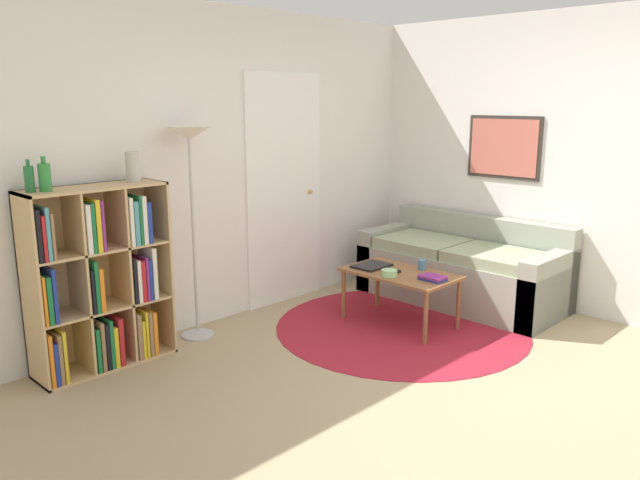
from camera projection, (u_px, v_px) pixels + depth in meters
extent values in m
plane|color=tan|center=(483.00, 402.00, 3.91)|extent=(14.00, 14.00, 0.00)
cube|color=silver|center=(236.00, 166.00, 5.29)|extent=(7.14, 0.05, 2.60)
cube|color=white|center=(284.00, 190.00, 5.68)|extent=(0.88, 0.02, 2.09)
sphere|color=tan|center=(310.00, 191.00, 5.89)|extent=(0.04, 0.04, 0.04)
cube|color=silver|center=(492.00, 159.00, 5.90)|extent=(0.05, 5.41, 2.60)
cube|color=#332D28|center=(504.00, 147.00, 5.76)|extent=(0.02, 0.73, 0.58)
cube|color=#C66656|center=(503.00, 147.00, 5.75)|extent=(0.01, 0.67, 0.52)
cylinder|color=maroon|center=(401.00, 327.00, 5.19)|extent=(2.09, 2.09, 0.01)
cube|color=tan|center=(30.00, 293.00, 4.00)|extent=(0.02, 0.34, 1.28)
cube|color=tan|center=(160.00, 265.00, 4.66)|extent=(0.02, 0.34, 1.28)
cube|color=tan|center=(93.00, 188.00, 4.19)|extent=(0.96, 0.34, 0.02)
cube|color=tan|center=(107.00, 363.00, 4.47)|extent=(0.96, 0.34, 0.02)
cube|color=tan|center=(89.00, 274.00, 4.44)|extent=(0.96, 0.02, 1.28)
cube|color=tan|center=(78.00, 283.00, 4.22)|extent=(0.02, 0.32, 1.25)
cube|color=tan|center=(120.00, 274.00, 4.44)|extent=(0.02, 0.32, 1.25)
cube|color=tan|center=(102.00, 306.00, 4.37)|extent=(0.93, 0.32, 0.02)
cube|color=tan|center=(98.00, 249.00, 4.28)|extent=(0.93, 0.32, 0.02)
cube|color=orange|center=(45.00, 358.00, 4.09)|extent=(0.03, 0.23, 0.36)
cube|color=navy|center=(51.00, 361.00, 4.11)|extent=(0.03, 0.21, 0.29)
cube|color=olive|center=(54.00, 356.00, 4.13)|extent=(0.03, 0.23, 0.34)
cube|color=gold|center=(58.00, 353.00, 4.16)|extent=(0.02, 0.27, 0.36)
cube|color=#196B38|center=(92.00, 348.00, 4.31)|extent=(0.03, 0.23, 0.31)
cube|color=olive|center=(95.00, 343.00, 4.34)|extent=(0.03, 0.26, 0.35)
cube|color=black|center=(101.00, 343.00, 4.37)|extent=(0.03, 0.25, 0.33)
cube|color=#196B38|center=(105.00, 341.00, 4.38)|extent=(0.02, 0.23, 0.35)
cube|color=gold|center=(110.00, 344.00, 4.40)|extent=(0.03, 0.21, 0.29)
cube|color=#B21E23|center=(115.00, 339.00, 4.42)|extent=(0.03, 0.22, 0.35)
cube|color=olive|center=(131.00, 333.00, 4.54)|extent=(0.03, 0.27, 0.34)
cube|color=gold|center=(136.00, 336.00, 4.57)|extent=(0.02, 0.27, 0.28)
cube|color=gold|center=(141.00, 332.00, 4.56)|extent=(0.02, 0.20, 0.34)
cube|color=olive|center=(144.00, 331.00, 4.59)|extent=(0.03, 0.23, 0.33)
cube|color=orange|center=(149.00, 331.00, 4.60)|extent=(0.03, 0.19, 0.33)
cube|color=orange|center=(38.00, 298.00, 4.00)|extent=(0.02, 0.25, 0.32)
cube|color=#196B38|center=(45.00, 299.00, 4.01)|extent=(0.03, 0.19, 0.32)
cube|color=navy|center=(48.00, 293.00, 4.04)|extent=(0.03, 0.25, 0.36)
cube|color=black|center=(86.00, 290.00, 4.22)|extent=(0.02, 0.24, 0.30)
cube|color=#196B38|center=(90.00, 285.00, 4.24)|extent=(0.03, 0.24, 0.36)
cube|color=orange|center=(95.00, 288.00, 4.26)|extent=(0.03, 0.23, 0.30)
cube|color=black|center=(129.00, 279.00, 4.42)|extent=(0.02, 0.20, 0.33)
cube|color=silver|center=(133.00, 280.00, 4.45)|extent=(0.03, 0.22, 0.31)
cube|color=#B21E23|center=(136.00, 279.00, 4.48)|extent=(0.03, 0.23, 0.30)
cube|color=#7F287A|center=(140.00, 277.00, 4.50)|extent=(0.02, 0.25, 0.32)
cube|color=navy|center=(142.00, 277.00, 4.53)|extent=(0.02, 0.25, 0.30)
cube|color=silver|center=(148.00, 272.00, 4.53)|extent=(0.03, 0.21, 0.38)
cube|color=black|center=(32.00, 235.00, 3.90)|extent=(0.03, 0.23, 0.34)
cube|color=#B21E23|center=(39.00, 238.00, 3.92)|extent=(0.02, 0.19, 0.29)
cube|color=teal|center=(41.00, 232.00, 3.95)|extent=(0.02, 0.25, 0.34)
cube|color=olive|center=(46.00, 235.00, 3.98)|extent=(0.02, 0.25, 0.30)
cube|color=silver|center=(83.00, 228.00, 4.12)|extent=(0.03, 0.19, 0.33)
cube|color=#196B38|center=(86.00, 226.00, 4.16)|extent=(0.02, 0.25, 0.34)
cube|color=gold|center=(90.00, 224.00, 4.18)|extent=(0.03, 0.27, 0.35)
cube|color=#7F287A|center=(97.00, 225.00, 4.18)|extent=(0.02, 0.19, 0.34)
cube|color=silver|center=(125.00, 221.00, 4.33)|extent=(0.03, 0.20, 0.34)
cube|color=teal|center=(131.00, 222.00, 4.35)|extent=(0.03, 0.19, 0.31)
cube|color=#196B38|center=(135.00, 219.00, 4.37)|extent=(0.02, 0.19, 0.35)
cube|color=silver|center=(139.00, 219.00, 4.40)|extent=(0.03, 0.19, 0.34)
cube|color=navy|center=(141.00, 221.00, 4.44)|extent=(0.03, 0.25, 0.29)
cylinder|color=#B7B7BC|center=(198.00, 335.00, 5.00)|extent=(0.26, 0.26, 0.01)
cylinder|color=#B7B7BC|center=(193.00, 235.00, 4.82)|extent=(0.02, 0.02, 1.56)
cone|color=white|center=(189.00, 133.00, 4.65)|extent=(0.33, 0.33, 0.10)
cube|color=gray|center=(461.00, 277.00, 5.82)|extent=(0.83, 1.85, 0.46)
cube|color=gray|center=(480.00, 255.00, 6.02)|extent=(0.16, 1.85, 0.77)
cube|color=gray|center=(548.00, 289.00, 5.22)|extent=(0.83, 0.16, 0.60)
cube|color=gray|center=(389.00, 255.00, 6.38)|extent=(0.83, 0.16, 0.60)
cube|color=#97A780|center=(495.00, 257.00, 5.44)|extent=(0.63, 0.75, 0.10)
cube|color=#97A780|center=(423.00, 243.00, 5.96)|extent=(0.63, 0.75, 0.10)
cube|color=brown|center=(400.00, 273.00, 5.19)|extent=(0.54, 0.94, 0.02)
cylinder|color=brown|center=(426.00, 318.00, 4.79)|extent=(0.04, 0.04, 0.43)
cylinder|color=brown|center=(344.00, 294.00, 5.38)|extent=(0.04, 0.04, 0.43)
cylinder|color=brown|center=(458.00, 304.00, 5.11)|extent=(0.04, 0.04, 0.43)
cylinder|color=brown|center=(378.00, 283.00, 5.70)|extent=(0.04, 0.04, 0.43)
cube|color=black|center=(372.00, 266.00, 5.35)|extent=(0.31, 0.24, 0.02)
cylinder|color=#9ED193|center=(389.00, 273.00, 5.07)|extent=(0.13, 0.13, 0.05)
cube|color=navy|center=(433.00, 279.00, 4.96)|extent=(0.14, 0.19, 0.02)
cube|color=#7F287A|center=(433.00, 277.00, 4.95)|extent=(0.14, 0.19, 0.02)
cylinder|color=teal|center=(422.00, 265.00, 5.26)|extent=(0.07, 0.07, 0.08)
cube|color=black|center=(393.00, 270.00, 5.22)|extent=(0.06, 0.15, 0.02)
cylinder|color=#236633|center=(29.00, 179.00, 3.90)|extent=(0.06, 0.06, 0.17)
cylinder|color=#236633|center=(28.00, 163.00, 3.87)|extent=(0.02, 0.02, 0.04)
cylinder|color=#2D8438|center=(45.00, 177.00, 3.94)|extent=(0.08, 0.08, 0.18)
cylinder|color=#2D8438|center=(43.00, 160.00, 3.91)|extent=(0.03, 0.03, 0.04)
cylinder|color=#B7B2A8|center=(133.00, 167.00, 4.38)|extent=(0.10, 0.10, 0.21)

